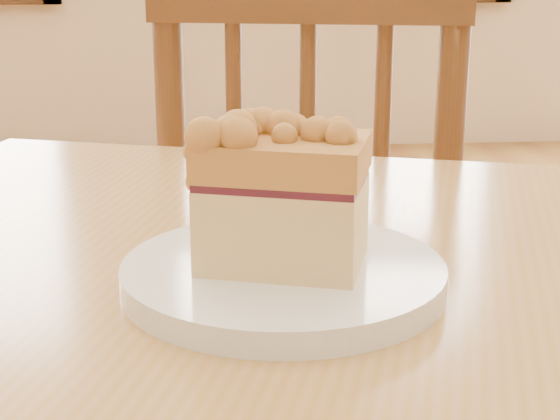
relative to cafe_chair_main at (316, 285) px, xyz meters
name	(u,v)px	position (x,y,z in m)	size (l,w,h in m)	color
cafe_chair_main	(316,285)	(0.00, 0.00, 0.00)	(0.51, 0.51, 0.96)	#5A2D18
plate	(283,276)	(-0.10, -0.65, 0.27)	(0.22, 0.22, 0.02)	white
cake_slice	(280,188)	(-0.10, -0.65, 0.34)	(0.13, 0.11, 0.11)	#FBD28E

